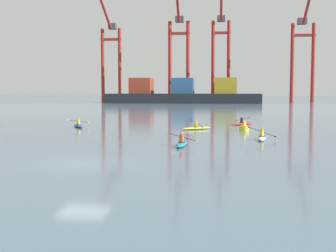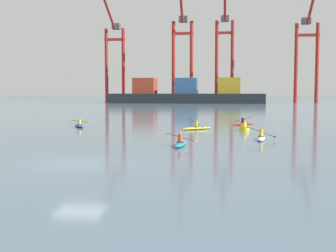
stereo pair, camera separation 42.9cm
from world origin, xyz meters
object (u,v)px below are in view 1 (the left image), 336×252
Objects in this scene: gantry_crane_east at (303,48)px; kayak_blue at (78,126)px; channel_buoy at (244,127)px; kayak_yellow at (197,128)px; gantry_crane_east_mid at (221,49)px; kayak_teal at (182,143)px; container_barge at (183,94)px; gantry_crane_west_mid at (179,47)px; gantry_crane_west at (110,51)px; kayak_white at (262,137)px; kayak_red at (242,123)px.

gantry_crane_east reaches higher than kayak_blue.
kayak_yellow is (-4.48, 0.90, -0.19)m from channel_buoy.
kayak_teal is at bearing -91.31° from gantry_crane_east_mid.
gantry_crane_west_mid is at bearing 104.94° from container_barge.
gantry_crane_west is 25.31m from gantry_crane_west_mid.
kayak_yellow is at bearing 88.53° from kayak_teal.
kayak_teal is at bearing -141.80° from kayak_white.
gantry_crane_west reaches higher than container_barge.
kayak_red is at bearing -103.71° from gantry_crane_east.
gantry_crane_east is at bearing 74.75° from kayak_yellow.
kayak_yellow is 0.88× the size of kayak_teal.
kayak_red is (14.07, -92.01, -2.63)m from container_barge.
kayak_yellow is (9.39, -98.65, -2.63)m from container_barge.
container_barge is at bearing 98.69° from kayak_red.
gantry_crane_west is at bearing 111.23° from kayak_red.
channel_buoy is (13.87, -99.55, -2.45)m from container_barge.
container_barge is 42.15m from gantry_crane_east.
gantry_crane_west is 121.08m from channel_buoy.
kayak_red is at bearing -81.31° from container_barge.
gantry_crane_west reaches higher than gantry_crane_east_mid.
gantry_crane_east_mid is 11.69× the size of kayak_yellow.
gantry_crane_west_mid is 108.53m from kayak_yellow.
kayak_teal is at bearing -103.80° from gantry_crane_east.
gantry_crane_east_mid reaches higher than kayak_blue.
channel_buoy is 13.08m from kayak_teal.
gantry_crane_east reaches higher than kayak_red.
gantry_crane_west_mid is 121.33m from kayak_teal.
gantry_crane_east_mid is 10.32× the size of kayak_teal.
gantry_crane_east_mid is 35.38× the size of channel_buoy.
channel_buoy is 0.31× the size of kayak_blue.
kayak_teal is at bearing -91.47° from kayak_yellow.
gantry_crane_west reaches higher than gantry_crane_east.
gantry_crane_east reaches higher than kayak_yellow.
kayak_teal is (-29.50, -120.06, -17.51)m from gantry_crane_east.
kayak_white is at bearing -101.63° from gantry_crane_east.
gantry_crane_east_mid is 12.51× the size of kayak_red.
channel_buoy is 7.72m from kayak_white.
channel_buoy is at bearing -70.16° from gantry_crane_west.
kayak_white is (14.76, -107.21, -2.63)m from container_barge.
gantry_crane_west is 10.47× the size of kayak_white.
kayak_red is (4.68, 6.64, 0.00)m from kayak_yellow.
kayak_white is 7.27m from kayak_teal.
gantry_crane_east reaches higher than gantry_crane_east_mid.
gantry_crane_east is at bearing 76.29° from kayak_red.
kayak_yellow is 0.93× the size of kayak_blue.
channel_buoy is at bearing -91.51° from kayak_red.
container_barge is 100.54m from channel_buoy.
container_barge is 48.76× the size of channel_buoy.
gantry_crane_east_mid is at bearing 166.09° from gantry_crane_east.
kayak_blue is at bearing 173.54° from kayak_yellow.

